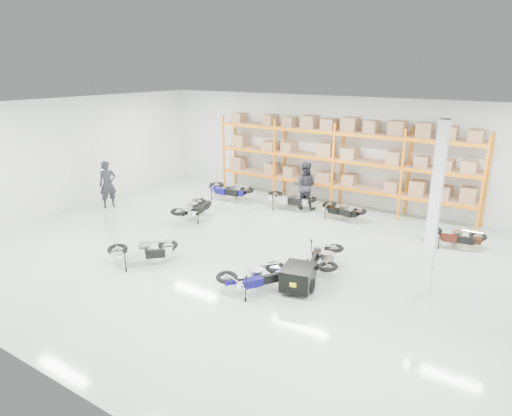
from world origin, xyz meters
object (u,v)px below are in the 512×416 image
Objects in this scene: trailer at (298,277)px; person_back at (305,186)px; moto_black_far_left at (194,205)px; moto_silver_left at (143,247)px; person_left at (108,184)px; moto_touring_right at (325,254)px; moto_back_a at (228,187)px; moto_back_c at (341,207)px; moto_blue_centre at (255,272)px; moto_back_d at (456,233)px; moto_back_b at (290,196)px.

person_back is (-3.26, 6.54, 0.59)m from trailer.
moto_black_far_left is 0.91× the size of person_back.
person_left is at bearing 13.47° from moto_silver_left.
moto_touring_right is 0.97× the size of trailer.
moto_back_c is (5.26, 0.24, -0.09)m from moto_back_a.
person_back is (3.44, 0.65, 0.40)m from moto_back_a.
person_left is (-10.19, 2.24, 0.57)m from trailer.
moto_silver_left is 4.80m from trailer.
moto_blue_centre is 6.40m from moto_black_far_left.
person_back is at bearing -31.34° from person_left.
moto_back_d is at bearing -48.91° from person_left.
moto_silver_left is 0.99× the size of moto_black_far_left.
moto_silver_left is at bearing -167.03° from moto_touring_right.
person_left is (-9.23, 2.82, 0.45)m from moto_blue_centre.
moto_black_far_left is at bearing 132.01° from moto_back_c.
moto_back_a is 1.19× the size of moto_back_c.
moto_blue_centre is 6.74m from moto_back_c.
moto_blue_centre is at bearing 140.02° from moto_back_d.
person_back reaches higher than moto_black_far_left.
moto_back_d is (6.57, -0.64, -0.07)m from moto_back_b.
person_left reaches higher than moto_touring_right.
moto_silver_left is at bearing 167.06° from moto_back_b.
moto_back_b is (-3.76, 6.18, 0.17)m from trailer.
moto_black_far_left is at bearing -25.15° from moto_silver_left.
person_back is (6.94, 4.31, 0.01)m from person_left.
moto_back_d is (7.49, 6.57, -0.05)m from moto_silver_left.
trailer is (-0.00, -1.60, -0.10)m from moto_touring_right.
moto_back_b is 0.75m from person_back.
moto_back_a reaches higher than moto_touring_right.
moto_back_b is (2.47, 3.12, 0.02)m from moto_black_far_left.
person_back is (2.97, 3.49, 0.44)m from moto_black_far_left.
moto_back_b is at bearing 107.75° from trailer.
moto_black_far_left is 4.07m from person_left.
moto_back_b is (-2.80, 6.77, 0.05)m from moto_blue_centre.
moto_silver_left reaches higher than moto_blue_centre.
moto_back_a is at bearing 131.02° from moto_touring_right.
moto_touring_right is 1.01× the size of moto_back_c.
moto_silver_left reaches higher than moto_touring_right.
moto_back_b reaches higher than moto_black_far_left.
moto_touring_right is 4.76m from moto_back_c.
moto_back_c is at bearing -89.26° from moto_back_a.
moto_back_b is 0.94× the size of person_back.
person_left reaches higher than moto_silver_left.
moto_back_d is at bearing -94.62° from moto_silver_left.
moto_blue_centre is 1.13m from trailer.
moto_back_a is at bearing -89.81° from moto_black_far_left.
trailer is 1.05× the size of moto_back_d.
moto_back_a is 5.27m from moto_back_c.
moto_back_b reaches higher than moto_touring_right.
moto_touring_right is 0.84× the size of person_left.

